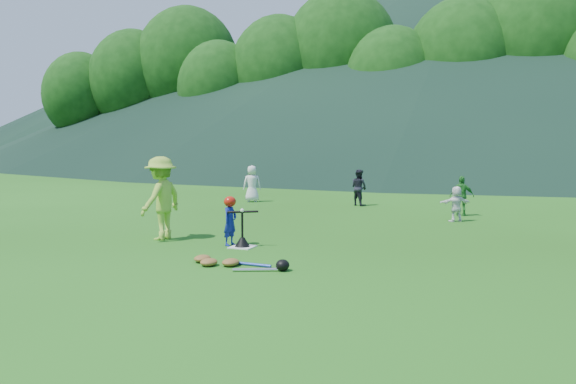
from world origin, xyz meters
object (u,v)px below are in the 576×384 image
Objects in this scene: equipment_pile at (230,262)px; batting_tee at (242,241)px; fielder_b at (359,187)px; adult_coach at (161,198)px; batter_child at (230,222)px; home_plate at (242,247)px; fielder_a at (252,184)px; fielder_c at (462,196)px; fielder_d at (456,204)px.

batting_tee is at bearing 109.05° from equipment_pile.
equipment_pile is at bearing 119.92° from fielder_b.
adult_coach is 3.26m from equipment_pile.
batter_child is 0.54× the size of equipment_pile.
home_plate is at bearing 116.30° from fielder_b.
fielder_a reaches higher than fielder_b.
batter_child is 0.81× the size of fielder_b.
fielder_b is 3.69m from fielder_c.
fielder_b is 1.76× the size of batting_tee.
fielder_c is at bearing 60.97° from home_plate.
fielder_a reaches higher than batting_tee.
home_plate is 0.25× the size of equipment_pile.
fielder_a is at bearing -164.52° from adult_coach.
fielder_c is (3.37, -1.50, -0.03)m from fielder_b.
adult_coach reaches higher than fielder_c.
batting_tee is 1.70m from equipment_pile.
fielder_c is at bearing 69.21° from equipment_pile.
batting_tee is 0.38× the size of equipment_pile.
home_plate is at bearing 109.05° from equipment_pile.
fielder_b is (2.34, 7.93, -0.29)m from adult_coach.
adult_coach is at bearing 144.72° from equipment_pile.
fielder_d is at bearing -27.86° from batter_child.
fielder_c reaches higher than equipment_pile.
fielder_d is 7.63m from equipment_pile.
fielder_d is (5.66, 5.14, -0.42)m from adult_coach.
fielder_a is 0.71× the size of equipment_pile.
fielder_c is 7.61m from batting_tee.
fielder_b is 0.67× the size of equipment_pile.
fielder_d is 6.49m from batting_tee.
fielder_d is at bearing 55.83° from batting_tee.
adult_coach is at bearing 6.96° from fielder_d.
batter_child is 1.75m from adult_coach.
fielder_b is (0.65, 8.04, 0.11)m from batter_child.
fielder_d is at bearing 134.13° from fielder_a.
batter_child reaches higher than equipment_pile.
fielder_b is (3.78, 0.23, -0.04)m from fielder_a.
fielder_b is at bearing 87.76° from batting_tee.
adult_coach is 8.61m from fielder_c.
batting_tee is (0.33, -0.11, -0.36)m from batter_child.
batting_tee is (3.46, -7.92, -0.51)m from fielder_a.
batting_tee is at bearing 88.80° from adult_coach.
adult_coach is 1.90× the size of fielder_d.
equipment_pile reaches higher than home_plate.
adult_coach is 7.66m from fielder_d.
batter_child is 0.55× the size of adult_coach.
batting_tee is (-3.69, -6.65, -0.44)m from fielder_c.
fielder_a is (-3.13, 7.81, 0.16)m from batter_child.
adult_coach is 1.48× the size of fielder_b.
fielder_d is (-0.05, -1.29, -0.10)m from fielder_c.
fielder_c is 1.67× the size of batting_tee.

